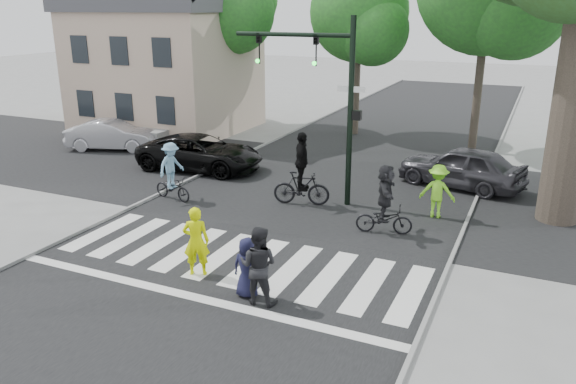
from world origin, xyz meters
name	(u,v)px	position (x,y,z in m)	size (l,w,h in m)	color
ground	(219,275)	(0.00, 0.00, 0.00)	(120.00, 120.00, 0.00)	gray
road_stem	(300,210)	(0.00, 5.00, 0.01)	(10.00, 70.00, 0.01)	black
road_cross	(332,185)	(0.00, 8.00, 0.01)	(70.00, 10.00, 0.01)	black
curb_left	(170,189)	(-5.05, 5.00, 0.05)	(0.10, 70.00, 0.10)	gray
curb_right	(462,234)	(5.05, 5.00, 0.05)	(0.10, 70.00, 0.10)	gray
crosswalk	(232,264)	(0.00, 0.66, 0.01)	(10.00, 3.85, 0.01)	silver
traffic_signal	(326,84)	(0.35, 6.20, 3.90)	(4.45, 0.29, 6.00)	black
bg_tree_0	(151,9)	(-13.74, 16.00, 6.14)	(5.46, 5.20, 8.97)	brown
bg_tree_2	(363,17)	(-1.76, 16.62, 5.78)	(5.04, 4.80, 8.40)	brown
house	(166,56)	(-11.49, 13.98, 3.80)	(8.40, 8.10, 8.82)	beige
pedestrian_woman	(196,241)	(-0.48, -0.17, 0.87)	(0.64, 0.42, 1.74)	#DEF300
pedestrian_child	(247,268)	(1.15, -0.63, 0.70)	(0.69, 0.45, 1.41)	#181835
pedestrian_adult	(258,265)	(1.51, -0.77, 0.89)	(0.87, 0.68, 1.79)	black
cyclist_left	(172,175)	(-4.35, 4.24, 0.86)	(1.63, 1.10, 1.98)	black
cyclist_mid	(302,175)	(-0.20, 5.60, 1.00)	(1.93, 1.21, 2.43)	black
cyclist_right	(385,203)	(2.95, 4.29, 0.91)	(1.70, 1.57, 2.04)	black
car_suv	(200,153)	(-5.53, 7.78, 0.70)	(2.31, 5.01, 1.39)	black
car_silver	(112,135)	(-11.03, 8.96, 0.67)	(1.42, 4.08, 1.34)	#B8B7BD
car_grey	(461,167)	(4.30, 9.72, 0.76)	(1.79, 4.45, 1.52)	#302F34
bystander_hivis	(437,191)	(4.08, 6.24, 0.84)	(1.09, 0.62, 1.68)	#90FF2C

